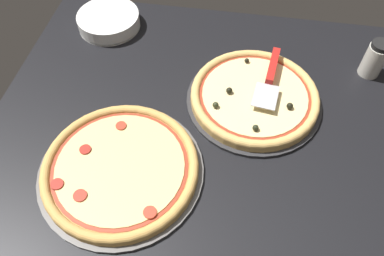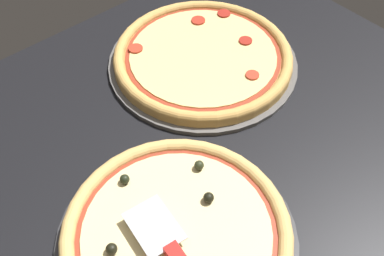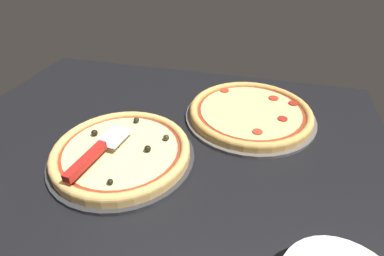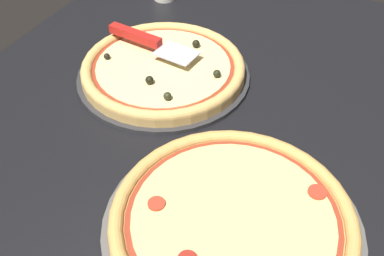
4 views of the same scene
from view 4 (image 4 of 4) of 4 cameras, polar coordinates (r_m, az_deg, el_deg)
ground_plane at (r=96.79cm, az=-0.65°, el=1.89°), size 132.87×102.08×3.60cm
pizza_pan_front at (r=103.95cm, az=-3.62°, el=6.71°), size 39.41×39.41×1.00cm
pizza_front at (r=102.72cm, az=-3.66°, el=7.66°), size 37.04×37.04×4.24cm
pizza_pan_back at (r=74.73cm, az=5.11°, el=-12.22°), size 42.23×42.23×1.00cm
pizza_back at (r=73.22cm, az=5.21°, el=-11.40°), size 39.70×39.70×2.86cm
serving_spatula at (r=106.87cm, az=-6.26°, el=11.23°), size 7.74×23.60×2.00cm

